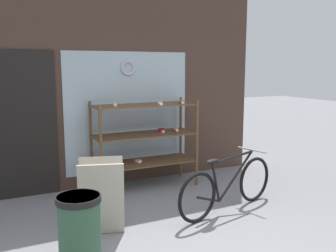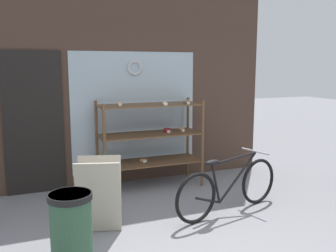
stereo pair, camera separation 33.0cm
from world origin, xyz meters
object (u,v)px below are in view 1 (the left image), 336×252
at_px(sandwich_board, 102,197).
at_px(bicycle, 228,186).
at_px(display_case, 145,136).
at_px(trash_bin, 80,230).

bearing_deg(sandwich_board, bicycle, 14.42).
distance_m(display_case, trash_bin, 2.48).
relative_size(display_case, trash_bin, 2.21).
height_order(display_case, bicycle, display_case).
bearing_deg(trash_bin, bicycle, 15.47).
xyz_separation_m(display_case, bicycle, (0.58, -1.38, -0.47)).
bearing_deg(bicycle, display_case, 98.61).
distance_m(display_case, bicycle, 1.57).
relative_size(display_case, bicycle, 0.93).
height_order(bicycle, sandwich_board, sandwich_board).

